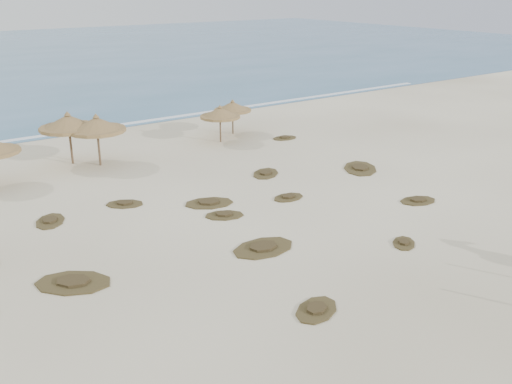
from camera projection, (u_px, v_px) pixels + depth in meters
ground at (331, 261)px, 22.16m from camera, size 160.00×160.00×0.00m
foam_line at (92, 129)px, 42.05m from camera, size 70.00×0.60×0.01m
palapa_2 at (97, 125)px, 32.92m from camera, size 4.03×4.03×3.11m
palapa_3 at (68, 123)px, 33.20m from camera, size 4.42×4.42×3.18m
palapa_4 at (233, 107)px, 40.13m from camera, size 3.27×3.27×2.48m
palapa_5 at (220, 113)px, 37.99m from camera, size 2.76×2.76×2.54m
scrub_1 at (73, 282)px, 20.47m from camera, size 3.31×3.14×0.16m
scrub_2 at (224, 215)px, 26.39m from camera, size 2.15×1.86×0.16m
scrub_3 at (209, 203)px, 27.85m from camera, size 2.80×2.33×0.16m
scrub_4 at (418, 200)px, 28.15m from camera, size 2.14×1.65×0.16m
scrub_5 at (360, 168)px, 33.04m from camera, size 3.29×3.40×0.16m
scrub_6 at (50, 221)px, 25.73m from camera, size 1.98×2.27×0.16m
scrub_7 at (266, 173)px, 32.15m from camera, size 2.49×2.36×0.16m
scrub_9 at (263, 247)px, 23.15m from camera, size 2.77×1.83×0.16m
scrub_10 at (285, 138)px, 39.48m from camera, size 1.90×1.35×0.16m
scrub_11 at (316, 309)px, 18.77m from camera, size 2.22×1.88×0.16m
scrub_12 at (404, 243)px, 23.56m from camera, size 1.67×1.59×0.16m
scrub_13 at (125, 204)px, 27.74m from camera, size 2.15×1.96×0.16m
scrub_14 at (288, 197)px, 28.58m from camera, size 1.70×1.12×0.16m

